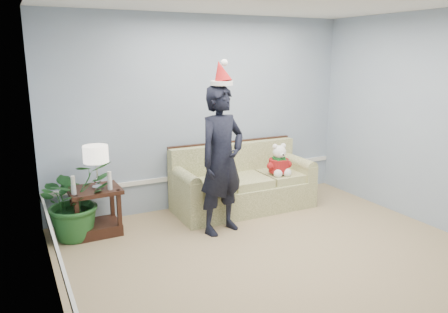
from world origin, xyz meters
name	(u,v)px	position (x,y,z in m)	size (l,w,h in m)	color
room_shell	(315,145)	(0.00, 0.00, 1.35)	(4.54, 5.04, 2.74)	tan
wainscot_trim	(156,216)	(-1.18, 1.18, 0.45)	(4.49, 4.99, 0.06)	white
sofa	(242,186)	(0.39, 2.09, 0.33)	(1.97, 0.85, 0.92)	#5E6731
side_table	(96,216)	(-1.66, 2.06, 0.23)	(0.61, 0.52, 0.58)	#3B1E15
table_lamp	(96,156)	(-1.62, 2.04, 0.99)	(0.30, 0.30, 0.53)	silver
candle_pair	(92,184)	(-1.70, 1.93, 0.69)	(0.47, 0.06, 0.22)	silver
houseplant	(75,200)	(-1.89, 2.05, 0.48)	(0.86, 0.75, 0.96)	#215925
man	(222,160)	(-0.24, 1.45, 0.91)	(0.66, 0.44, 1.82)	black
santa_hat	(221,74)	(-0.24, 1.47, 1.94)	(0.34, 0.37, 0.31)	white
teddy_bear	(279,164)	(0.87, 1.86, 0.65)	(0.31, 0.34, 0.46)	white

